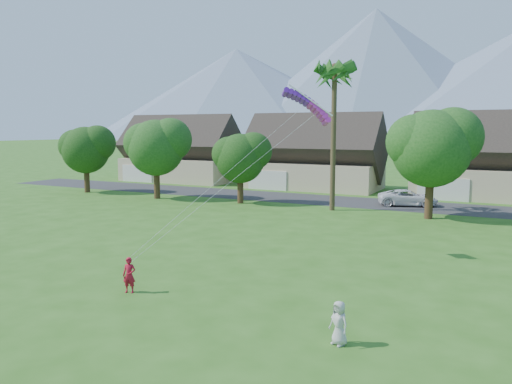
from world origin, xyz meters
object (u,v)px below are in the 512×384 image
Objects in this scene: kite_flyer at (129,275)px; parked_car at (408,198)px; watcher at (339,323)px; parafoil_kite at (309,103)px.

parked_car is (6.23, 30.33, -0.04)m from kite_flyer.
parafoil_kite is at bearing 142.03° from watcher.
parked_car is 22.58m from parafoil_kite.
parafoil_kite reaches higher than watcher.
parked_car is at bearing 121.82° from watcher.
parafoil_kite is (-5.00, 10.11, 7.59)m from watcher.
kite_flyer is 9.64m from watcher.
parafoil_kite is (4.58, 9.13, 7.55)m from kite_flyer.
parked_car is 1.66× the size of parafoil_kite.
parafoil_kite is at bearing 158.58° from parked_car.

